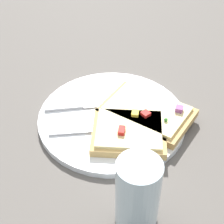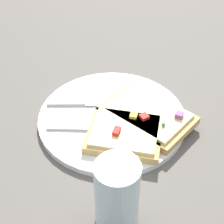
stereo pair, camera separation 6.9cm
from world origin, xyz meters
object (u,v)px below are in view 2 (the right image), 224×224
(plate, at_px, (112,118))
(pizza_slice_corner, at_px, (126,133))
(knife, at_px, (90,103))
(pizza_slice_main, at_px, (147,115))
(drinking_glass, at_px, (117,195))
(fork, at_px, (110,128))

(plate, relative_size, pizza_slice_corner, 1.66)
(knife, bearing_deg, pizza_slice_main, -22.29)
(plate, bearing_deg, drinking_glass, 159.93)
(fork, bearing_deg, plate, 86.90)
(plate, height_order, fork, fork)
(fork, distance_m, pizza_slice_corner, 0.03)
(fork, height_order, knife, knife)
(knife, distance_m, pizza_slice_main, 0.12)
(fork, height_order, drinking_glass, drinking_glass)
(plate, xyz_separation_m, pizza_slice_main, (-0.03, -0.06, 0.02))
(plate, xyz_separation_m, pizza_slice_corner, (-0.06, -0.00, 0.02))
(pizza_slice_main, height_order, pizza_slice_corner, pizza_slice_main)
(pizza_slice_main, bearing_deg, plate, 34.31)
(fork, height_order, pizza_slice_corner, pizza_slice_corner)
(pizza_slice_corner, bearing_deg, fork, 157.65)
(plate, height_order, pizza_slice_main, pizza_slice_main)
(plate, bearing_deg, knife, 28.67)
(knife, relative_size, pizza_slice_corner, 1.13)
(fork, distance_m, knife, 0.08)
(knife, bearing_deg, fork, -61.19)
(pizza_slice_main, bearing_deg, fork, 63.64)
(drinking_glass, bearing_deg, fork, -18.73)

